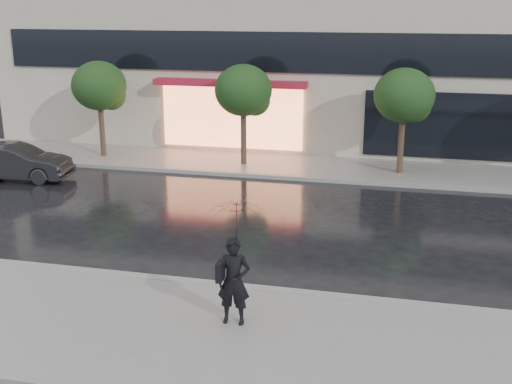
% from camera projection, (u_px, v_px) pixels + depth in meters
% --- Properties ---
extents(ground, '(120.00, 120.00, 0.00)m').
position_uv_depth(ground, '(262.00, 274.00, 15.32)').
color(ground, black).
rests_on(ground, ground).
extents(sidewalk_near, '(60.00, 4.50, 0.12)m').
position_uv_depth(sidewalk_near, '(224.00, 339.00, 12.28)').
color(sidewalk_near, slate).
rests_on(sidewalk_near, ground).
extents(sidewalk_far, '(60.00, 3.50, 0.12)m').
position_uv_depth(sidewalk_far, '(320.00, 168.00, 24.86)').
color(sidewalk_far, slate).
rests_on(sidewalk_far, ground).
extents(curb_near, '(60.00, 0.25, 0.14)m').
position_uv_depth(curb_near, '(252.00, 289.00, 14.37)').
color(curb_near, gray).
rests_on(curb_near, ground).
extents(curb_far, '(60.00, 0.25, 0.14)m').
position_uv_depth(curb_far, '(314.00, 179.00, 23.23)').
color(curb_far, gray).
rests_on(curb_far, ground).
extents(tree_far_west, '(2.20, 2.20, 3.99)m').
position_uv_depth(tree_far_west, '(101.00, 88.00, 25.81)').
color(tree_far_west, '#33261C').
rests_on(tree_far_west, ground).
extents(tree_mid_west, '(2.20, 2.20, 3.99)m').
position_uv_depth(tree_mid_west, '(245.00, 92.00, 24.49)').
color(tree_mid_west, '#33261C').
rests_on(tree_mid_west, ground).
extents(tree_mid_east, '(2.20, 2.20, 3.99)m').
position_uv_depth(tree_mid_east, '(406.00, 97.00, 23.16)').
color(tree_mid_east, '#33261C').
rests_on(tree_mid_east, ground).
extents(parked_car, '(4.11, 1.84, 1.31)m').
position_uv_depth(parked_car, '(16.00, 162.00, 23.25)').
color(parked_car, black).
rests_on(parked_car, ground).
extents(pedestrian_with_umbrella, '(1.06, 1.08, 2.53)m').
position_uv_depth(pedestrian_with_umbrella, '(235.00, 245.00, 12.31)').
color(pedestrian_with_umbrella, black).
rests_on(pedestrian_with_umbrella, sidewalk_near).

